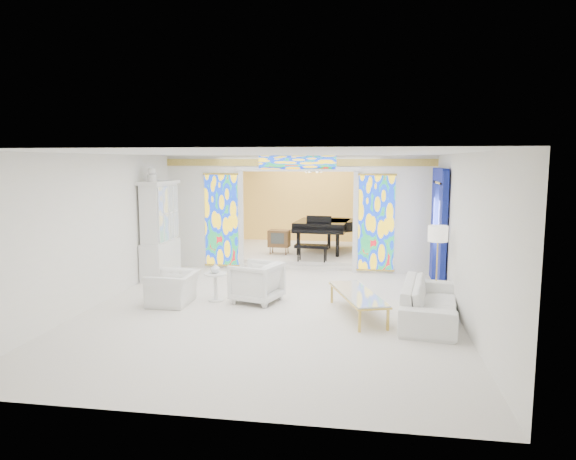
% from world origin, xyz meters
% --- Properties ---
extents(floor, '(12.00, 12.00, 0.00)m').
position_xyz_m(floor, '(0.00, 0.00, 0.00)').
color(floor, silver).
rests_on(floor, ground).
extents(ceiling, '(7.00, 12.00, 0.02)m').
position_xyz_m(ceiling, '(0.00, 0.00, 3.00)').
color(ceiling, white).
rests_on(ceiling, wall_back).
extents(wall_back, '(7.00, 0.02, 3.00)m').
position_xyz_m(wall_back, '(0.00, 6.00, 1.50)').
color(wall_back, silver).
rests_on(wall_back, floor).
extents(wall_front, '(7.00, 0.02, 3.00)m').
position_xyz_m(wall_front, '(0.00, -6.00, 1.50)').
color(wall_front, silver).
rests_on(wall_front, floor).
extents(wall_left, '(0.02, 12.00, 3.00)m').
position_xyz_m(wall_left, '(-3.50, 0.00, 1.50)').
color(wall_left, silver).
rests_on(wall_left, floor).
extents(wall_right, '(0.02, 12.00, 3.00)m').
position_xyz_m(wall_right, '(3.50, 0.00, 1.50)').
color(wall_right, silver).
rests_on(wall_right, floor).
extents(partition_wall, '(7.00, 0.22, 3.00)m').
position_xyz_m(partition_wall, '(0.00, 2.00, 1.65)').
color(partition_wall, silver).
rests_on(partition_wall, floor).
extents(stained_glass_left, '(0.90, 0.04, 2.40)m').
position_xyz_m(stained_glass_left, '(-2.03, 1.89, 1.30)').
color(stained_glass_left, gold).
rests_on(stained_glass_left, partition_wall).
extents(stained_glass_right, '(0.90, 0.04, 2.40)m').
position_xyz_m(stained_glass_right, '(2.03, 1.89, 1.30)').
color(stained_glass_right, gold).
rests_on(stained_glass_right, partition_wall).
extents(stained_glass_transom, '(2.00, 0.04, 0.34)m').
position_xyz_m(stained_glass_transom, '(0.00, 1.89, 2.82)').
color(stained_glass_transom, gold).
rests_on(stained_glass_transom, partition_wall).
extents(alcove_platform, '(6.80, 3.80, 0.18)m').
position_xyz_m(alcove_platform, '(0.00, 4.10, 0.09)').
color(alcove_platform, silver).
rests_on(alcove_platform, floor).
extents(gold_curtain_back, '(6.70, 0.10, 2.90)m').
position_xyz_m(gold_curtain_back, '(0.00, 5.88, 1.50)').
color(gold_curtain_back, '#FFCB58').
rests_on(gold_curtain_back, wall_back).
extents(chandelier, '(0.48, 0.48, 0.30)m').
position_xyz_m(chandelier, '(0.20, 4.00, 2.55)').
color(chandelier, gold).
rests_on(chandelier, ceiling).
extents(blue_drapes, '(0.14, 1.85, 2.65)m').
position_xyz_m(blue_drapes, '(3.40, 0.70, 1.58)').
color(blue_drapes, navy).
rests_on(blue_drapes, wall_right).
extents(china_cabinet, '(0.56, 1.46, 2.72)m').
position_xyz_m(china_cabinet, '(-3.22, 0.60, 1.17)').
color(china_cabinet, silver).
rests_on(china_cabinet, floor).
extents(armchair_left, '(0.87, 1.00, 0.64)m').
position_xyz_m(armchair_left, '(-2.02, -1.64, 0.32)').
color(armchair_left, white).
rests_on(armchair_left, floor).
extents(armchair_right, '(1.11, 1.10, 0.82)m').
position_xyz_m(armchair_right, '(-0.40, -1.23, 0.41)').
color(armchair_right, white).
rests_on(armchair_right, floor).
extents(sofa, '(1.26, 2.50, 0.70)m').
position_xyz_m(sofa, '(2.95, -1.95, 0.35)').
color(sofa, white).
rests_on(sofa, floor).
extents(side_table, '(0.62, 0.62, 0.58)m').
position_xyz_m(side_table, '(-1.25, -1.29, 0.38)').
color(side_table, silver).
rests_on(side_table, floor).
extents(vase, '(0.26, 0.26, 0.21)m').
position_xyz_m(vase, '(-1.25, -1.29, 0.69)').
color(vase, white).
rests_on(vase, side_table).
extents(coffee_table, '(1.20, 2.05, 0.44)m').
position_xyz_m(coffee_table, '(1.65, -1.86, 0.40)').
color(coffee_table, silver).
rests_on(coffee_table, floor).
extents(floor_lamp, '(0.45, 0.45, 1.59)m').
position_xyz_m(floor_lamp, '(3.19, -0.86, 1.36)').
color(floor_lamp, gold).
rests_on(floor_lamp, floor).
extents(grand_piano, '(1.95, 2.88, 1.13)m').
position_xyz_m(grand_piano, '(0.63, 3.90, 0.94)').
color(grand_piano, black).
rests_on(grand_piano, alcove_platform).
extents(tv_console, '(0.63, 0.45, 0.70)m').
position_xyz_m(tv_console, '(-0.71, 3.24, 0.63)').
color(tv_console, brown).
rests_on(tv_console, alcove_platform).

